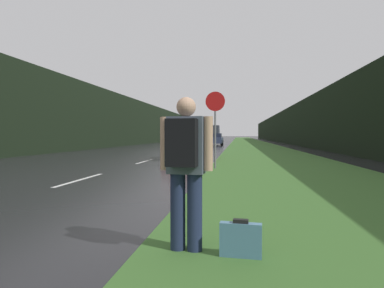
# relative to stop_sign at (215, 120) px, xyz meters

# --- Properties ---
(grass_verge) EXTENTS (6.00, 240.00, 0.02)m
(grass_verge) POSITION_rel_stop_sign_xyz_m (2.75, 28.45, -1.86)
(grass_verge) COLOR #386028
(grass_verge) RESTS_ON ground_plane
(lane_stripe_b) EXTENTS (0.12, 3.00, 0.01)m
(lane_stripe_b) POSITION_rel_stop_sign_xyz_m (-3.70, -3.77, -1.87)
(lane_stripe_b) COLOR silver
(lane_stripe_b) RESTS_ON ground_plane
(lane_stripe_c) EXTENTS (0.12, 3.00, 0.01)m
(lane_stripe_c) POSITION_rel_stop_sign_xyz_m (-3.70, 3.23, -1.87)
(lane_stripe_c) COLOR silver
(lane_stripe_c) RESTS_ON ground_plane
(lane_stripe_d) EXTENTS (0.12, 3.00, 0.01)m
(lane_stripe_d) POSITION_rel_stop_sign_xyz_m (-3.70, 10.23, -1.87)
(lane_stripe_d) COLOR silver
(lane_stripe_d) RESTS_ON ground_plane
(lane_stripe_e) EXTENTS (0.12, 3.00, 0.01)m
(lane_stripe_e) POSITION_rel_stop_sign_xyz_m (-3.70, 17.23, -1.87)
(lane_stripe_e) COLOR silver
(lane_stripe_e) RESTS_ON ground_plane
(lane_stripe_f) EXTENTS (0.12, 3.00, 0.01)m
(lane_stripe_f) POSITION_rel_stop_sign_xyz_m (-3.70, 24.23, -1.87)
(lane_stripe_f) COLOR silver
(lane_stripe_f) RESTS_ON ground_plane
(treeline_far_side) EXTENTS (2.00, 140.00, 5.85)m
(treeline_far_side) POSITION_rel_stop_sign_xyz_m (-13.14, 38.45, 1.05)
(treeline_far_side) COLOR black
(treeline_far_side) RESTS_ON ground_plane
(treeline_near_side) EXTENTS (2.00, 140.00, 5.11)m
(treeline_near_side) POSITION_rel_stop_sign_xyz_m (8.75, 38.45, 0.68)
(treeline_near_side) COLOR black
(treeline_near_side) RESTS_ON ground_plane
(stop_sign) EXTENTS (0.75, 0.07, 2.98)m
(stop_sign) POSITION_rel_stop_sign_xyz_m (0.00, 0.00, 0.00)
(stop_sign) COLOR slate
(stop_sign) RESTS_ON ground_plane
(hitchhiker_with_backpack) EXTENTS (0.60, 0.44, 1.74)m
(hitchhiker_with_backpack) POSITION_rel_stop_sign_xyz_m (0.31, -9.45, -0.87)
(hitchhiker_with_backpack) COLOR #1E2847
(hitchhiker_with_backpack) RESTS_ON ground_plane
(suitcase) EXTENTS (0.45, 0.14, 0.42)m
(suitcase) POSITION_rel_stop_sign_xyz_m (0.92, -9.56, -1.68)
(suitcase) COLOR teal
(suitcase) RESTS_ON ground_plane
(car_passing_near) EXTENTS (1.93, 4.08, 1.33)m
(car_passing_near) POSITION_rel_stop_sign_xyz_m (-1.97, 5.27, -1.19)
(car_passing_near) COLOR maroon
(car_passing_near) RESTS_ON ground_plane
(car_passing_far) EXTENTS (2.00, 4.61, 1.47)m
(car_passing_far) POSITION_rel_stop_sign_xyz_m (-1.97, 28.27, -1.12)
(car_passing_far) COLOR #2D3856
(car_passing_far) RESTS_ON ground_plane
(car_oncoming) EXTENTS (1.89, 4.12, 1.48)m
(car_oncoming) POSITION_rel_stop_sign_xyz_m (-5.42, 22.38, -1.13)
(car_oncoming) COLOR #4C514C
(car_oncoming) RESTS_ON ground_plane
(delivery_truck) EXTENTS (2.63, 7.04, 3.76)m
(delivery_truck) POSITION_rel_stop_sign_xyz_m (-5.42, 78.23, 0.07)
(delivery_truck) COLOR black
(delivery_truck) RESTS_ON ground_plane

